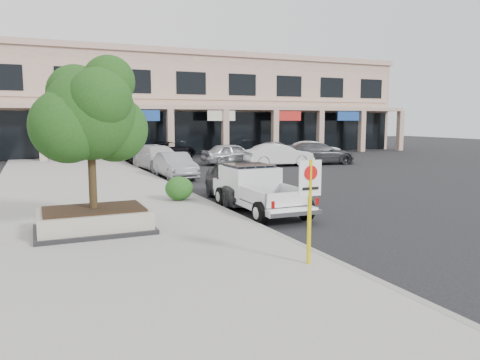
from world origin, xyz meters
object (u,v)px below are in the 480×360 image
object	(u,v)px
no_parking_sign	(310,197)
curb_car_a	(237,181)
lot_car_b	(279,155)
curb_car_d	(145,153)
lot_car_d	(168,150)
lot_car_e	(275,148)
pickup_truck	(260,190)
curb_car_b	(175,165)
lot_car_f	(314,150)
curb_car_c	(159,158)
planter	(94,220)
lot_car_c	(318,153)
lot_car_a	(233,154)
planter_tree	(94,115)

from	to	relation	value
no_parking_sign	curb_car_a	distance (m)	8.87
lot_car_b	curb_car_d	bearing A→B (deg)	59.59
lot_car_d	curb_car_a	bearing A→B (deg)	147.99
lot_car_e	pickup_truck	bearing A→B (deg)	144.04
curb_car_b	lot_car_f	distance (m)	16.41
curb_car_c	lot_car_e	distance (m)	15.09
curb_car_c	lot_car_f	world-z (taller)	curb_car_c
lot_car_f	planter	bearing A→B (deg)	146.48
lot_car_c	curb_car_b	bearing A→B (deg)	113.87
curb_car_b	lot_car_a	distance (m)	8.59
lot_car_b	lot_car_e	bearing A→B (deg)	-20.50
pickup_truck	curb_car_a	size ratio (longest dim) A/B	1.08
no_parking_sign	lot_car_d	distance (m)	30.14
planter_tree	pickup_truck	xyz separation A→B (m)	(5.70, 1.05, -2.59)
curb_car_b	lot_car_c	bearing A→B (deg)	17.33
curb_car_b	lot_car_b	distance (m)	9.35
lot_car_a	lot_car_d	size ratio (longest dim) A/B	0.88
curb_car_b	lot_car_e	bearing A→B (deg)	43.78
lot_car_a	lot_car_f	bearing A→B (deg)	-79.31
curb_car_c	lot_car_e	size ratio (longest dim) A/B	1.39
planter_tree	curb_car_a	world-z (taller)	planter_tree
lot_car_d	no_parking_sign	bearing A→B (deg)	146.32
lot_car_a	lot_car_f	xyz separation A→B (m)	(8.23, 1.96, -0.05)
planter_tree	no_parking_sign	bearing A→B (deg)	-53.39
curb_car_a	curb_car_d	xyz separation A→B (m)	(0.20, 17.99, -0.05)
planter_tree	lot_car_c	world-z (taller)	planter_tree
pickup_truck	lot_car_f	distance (m)	23.52
curb_car_c	lot_car_b	distance (m)	8.45
planter	lot_car_c	xyz separation A→B (m)	(17.74, 15.62, 0.32)
curb_car_d	lot_car_f	distance (m)	14.00
lot_car_b	lot_car_c	xyz separation A→B (m)	(3.35, 0.10, 0.01)
curb_car_b	curb_car_c	distance (m)	4.60
pickup_truck	no_parking_sign	bearing A→B (deg)	-106.22
curb_car_c	lot_car_d	world-z (taller)	curb_car_c
no_parking_sign	pickup_truck	size ratio (longest dim) A/B	0.44
curb_car_a	lot_car_c	distance (m)	16.81
planter	lot_car_f	distance (m)	28.29
lot_car_c	lot_car_e	world-z (taller)	lot_car_c
planter_tree	lot_car_a	xyz separation A→B (m)	(11.73, 17.80, -2.63)
lot_car_a	lot_car_c	xyz separation A→B (m)	(5.88, -2.33, 0.01)
no_parking_sign	lot_car_d	size ratio (longest dim) A/B	0.44
lot_car_f	pickup_truck	bearing A→B (deg)	154.43
planter_tree	no_parking_sign	distance (m)	6.66
curb_car_a	curb_car_d	size ratio (longest dim) A/B	0.87
lot_car_d	lot_car_f	size ratio (longest dim) A/B	1.18
curb_car_b	lot_car_b	size ratio (longest dim) A/B	0.91
planter_tree	lot_car_f	xyz separation A→B (m)	(19.96, 19.76, -2.68)
planter_tree	curb_car_b	bearing A→B (deg)	64.32
curb_car_a	curb_car_c	world-z (taller)	curb_car_a
curb_car_a	planter	bearing A→B (deg)	-141.38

